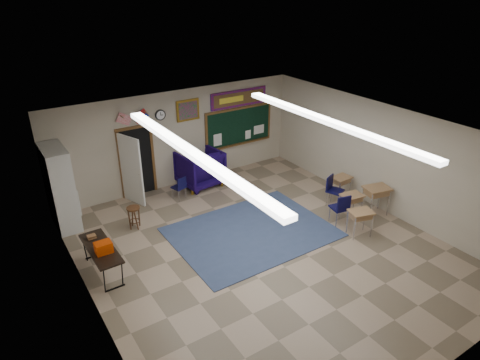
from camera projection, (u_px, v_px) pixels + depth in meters
floor at (264, 250)px, 10.42m from camera, size 9.00×9.00×0.00m
back_wall at (179, 138)px, 13.17m from camera, size 8.00×0.04×3.00m
front_wall at (444, 312)px, 6.38m from camera, size 8.00×0.04×3.00m
left_wall at (88, 251)px, 7.80m from camera, size 0.04×9.00×3.00m
right_wall at (382, 158)px, 11.75m from camera, size 0.04×9.00×3.00m
ceiling at (267, 133)px, 9.12m from camera, size 8.00×9.00×0.04m
area_rug at (252, 232)px, 11.12m from camera, size 4.00×3.00×0.02m
fluorescent_strips at (267, 136)px, 9.15m from camera, size 3.86×6.00×0.10m
doorway at (135, 164)px, 12.50m from camera, size 1.10×0.89×2.16m
chalkboard at (239, 127)px, 14.24m from camera, size 2.55×0.14×1.30m
bulletin_board at (239, 98)px, 13.82m from camera, size 2.10×0.05×0.55m
framed_art_print at (188, 110)px, 12.94m from camera, size 0.75×0.05×0.65m
wall_clock at (160, 115)px, 12.50m from camera, size 0.32×0.05×0.32m
wall_flags at (132, 116)px, 12.00m from camera, size 1.16×0.06×0.70m
storage_cabinet at (60, 188)px, 11.01m from camera, size 0.59×1.25×2.20m
wingback_armchair at (199, 168)px, 13.44m from camera, size 1.36×1.39×1.15m
student_chair_reading at (179, 188)px, 12.64m from camera, size 0.46×0.46×0.73m
student_chair_desk_a at (339, 208)px, 11.37m from camera, size 0.52×0.52×0.88m
student_chair_desk_b at (335, 192)px, 12.25m from camera, size 0.58×0.58×0.89m
student_desk_front_left at (351, 205)px, 11.66m from camera, size 0.63×0.50×0.69m
student_desk_front_right at (340, 186)px, 12.68m from camera, size 0.60×0.47×0.69m
student_desk_back_left at (360, 222)px, 10.84m from camera, size 0.69×0.59×0.70m
student_desk_back_right at (376, 199)px, 11.79m from camera, size 0.79×0.66×0.82m
folding_table at (102, 259)px, 9.49m from camera, size 0.55×1.59×0.90m
wooden_stool at (134, 217)px, 11.20m from camera, size 0.35×0.35×0.61m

